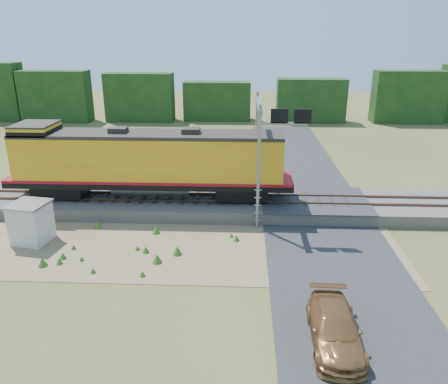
{
  "coord_description": "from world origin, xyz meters",
  "views": [
    {
      "loc": [
        2.18,
        -21.31,
        11.29
      ],
      "look_at": [
        1.07,
        3.0,
        2.4
      ],
      "focal_mm": 35.0,
      "sensor_mm": 36.0,
      "label": 1
    }
  ],
  "objects_px": {
    "locomotive": "(145,161)",
    "shed": "(31,222)",
    "signal_gantry": "(265,130)",
    "car": "(335,329)"
  },
  "relations": [
    {
      "from": "locomotive",
      "to": "shed",
      "type": "distance_m",
      "value": 7.89
    },
    {
      "from": "signal_gantry",
      "to": "car",
      "type": "relative_size",
      "value": 1.66
    },
    {
      "from": "signal_gantry",
      "to": "car",
      "type": "bearing_deg",
      "value": -79.63
    },
    {
      "from": "locomotive",
      "to": "signal_gantry",
      "type": "distance_m",
      "value": 8.11
    },
    {
      "from": "car",
      "to": "signal_gantry",
      "type": "bearing_deg",
      "value": 101.98
    },
    {
      "from": "shed",
      "to": "signal_gantry",
      "type": "height_order",
      "value": "signal_gantry"
    },
    {
      "from": "locomotive",
      "to": "signal_gantry",
      "type": "height_order",
      "value": "signal_gantry"
    },
    {
      "from": "locomotive",
      "to": "shed",
      "type": "height_order",
      "value": "locomotive"
    },
    {
      "from": "signal_gantry",
      "to": "car",
      "type": "xyz_separation_m",
      "value": [
        2.3,
        -12.59,
        -4.98
      ]
    },
    {
      "from": "signal_gantry",
      "to": "shed",
      "type": "bearing_deg",
      "value": -161.1
    }
  ]
}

